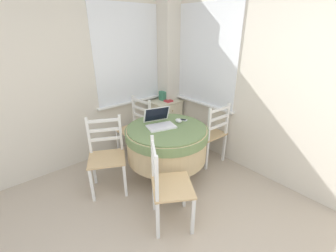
% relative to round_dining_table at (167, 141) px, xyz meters
% --- Properties ---
extents(corner_room_shell, '(4.34, 4.47, 2.55)m').
position_rel_round_dining_table_xyz_m(corner_room_shell, '(0.12, 0.18, 0.72)').
color(corner_room_shell, beige).
rests_on(corner_room_shell, ground_plane).
extents(round_dining_table, '(1.03, 1.03, 0.74)m').
position_rel_round_dining_table_xyz_m(round_dining_table, '(0.00, 0.00, 0.00)').
color(round_dining_table, '#4C3D2D').
rests_on(round_dining_table, ground_plane).
extents(laptop, '(0.41, 0.39, 0.22)m').
position_rel_round_dining_table_xyz_m(laptop, '(-0.03, 0.10, 0.24)').
color(laptop, white).
rests_on(laptop, round_dining_table).
extents(computer_mouse, '(0.06, 0.10, 0.05)m').
position_rel_round_dining_table_xyz_m(computer_mouse, '(0.22, 0.02, 0.21)').
color(computer_mouse, white).
rests_on(computer_mouse, round_dining_table).
extents(cell_phone, '(0.09, 0.13, 0.01)m').
position_rel_round_dining_table_xyz_m(cell_phone, '(0.32, 0.04, 0.19)').
color(cell_phone, '#B2B7BC').
rests_on(cell_phone, round_dining_table).
extents(dining_chair_near_back_window, '(0.43, 0.46, 0.92)m').
position_rel_round_dining_table_xyz_m(dining_chair_near_back_window, '(0.02, 0.76, -0.10)').
color(dining_chair_near_back_window, tan).
rests_on(dining_chair_near_back_window, ground_plane).
extents(dining_chair_near_right_window, '(0.45, 0.41, 0.92)m').
position_rel_round_dining_table_xyz_m(dining_chair_near_right_window, '(0.75, -0.10, -0.10)').
color(dining_chair_near_right_window, tan).
rests_on(dining_chair_near_right_window, ground_plane).
extents(dining_chair_camera_near, '(0.56, 0.57, 0.92)m').
position_rel_round_dining_table_xyz_m(dining_chair_camera_near, '(-0.48, -0.58, -0.10)').
color(dining_chair_camera_near, tan).
rests_on(dining_chair_camera_near, ground_plane).
extents(dining_chair_left_flank, '(0.56, 0.54, 0.92)m').
position_rel_round_dining_table_xyz_m(dining_chair_left_flank, '(-0.68, 0.32, -0.10)').
color(dining_chair_left_flank, tan).
rests_on(dining_chair_left_flank, ground_plane).
extents(corner_cabinet, '(0.51, 0.40, 0.72)m').
position_rel_round_dining_table_xyz_m(corner_cabinet, '(0.75, 0.91, -0.20)').
color(corner_cabinet, beige).
rests_on(corner_cabinet, ground_plane).
extents(storage_box, '(0.20, 0.12, 0.16)m').
position_rel_round_dining_table_xyz_m(storage_box, '(0.78, 0.96, 0.24)').
color(storage_box, '#387A5B').
rests_on(storage_box, corner_cabinet).
extents(book_on_cabinet, '(0.12, 0.21, 0.02)m').
position_rel_round_dining_table_xyz_m(book_on_cabinet, '(0.75, 0.89, 0.18)').
color(book_on_cabinet, '#BC3338').
rests_on(book_on_cabinet, corner_cabinet).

